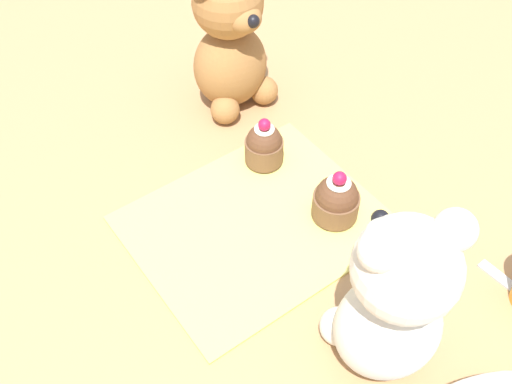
% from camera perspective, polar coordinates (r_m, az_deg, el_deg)
% --- Properties ---
extents(ground_plane, '(4.00, 4.00, 0.00)m').
position_cam_1_polar(ground_plane, '(0.68, 0.00, -3.14)').
color(ground_plane, tan).
extents(knitted_placemat, '(0.27, 0.22, 0.01)m').
position_cam_1_polar(knitted_placemat, '(0.68, 0.00, -2.98)').
color(knitted_placemat, '#E0D166').
rests_on(knitted_placemat, ground_plane).
extents(teddy_bear_cream, '(0.12, 0.11, 0.20)m').
position_cam_1_polar(teddy_bear_cream, '(0.52, 13.17, -9.88)').
color(teddy_bear_cream, silver).
rests_on(teddy_bear_cream, ground_plane).
extents(teddy_bear_tan, '(0.10, 0.10, 0.20)m').
position_cam_1_polar(teddy_bear_tan, '(0.78, -2.43, 14.05)').
color(teddy_bear_tan, '#A3703D').
rests_on(teddy_bear_tan, ground_plane).
extents(cupcake_near_cream_bear, '(0.05, 0.05, 0.07)m').
position_cam_1_polar(cupcake_near_cream_bear, '(0.67, 7.66, -0.73)').
color(cupcake_near_cream_bear, brown).
rests_on(cupcake_near_cream_bear, knitted_placemat).
extents(cupcake_near_tan_bear, '(0.05, 0.05, 0.06)m').
position_cam_1_polar(cupcake_near_tan_bear, '(0.72, 0.78, 4.49)').
color(cupcake_near_tan_bear, brown).
rests_on(cupcake_near_tan_bear, knitted_placemat).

